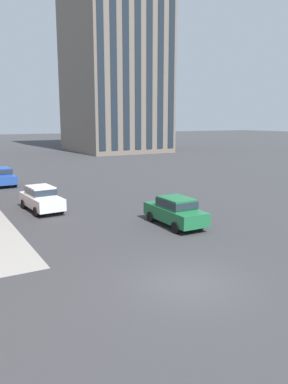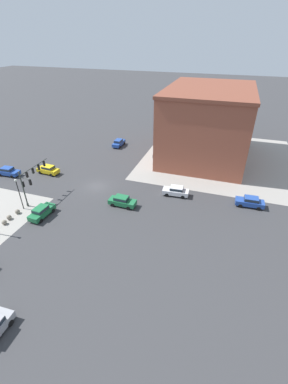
# 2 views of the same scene
# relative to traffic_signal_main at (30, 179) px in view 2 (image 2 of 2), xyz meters

# --- Properties ---
(ground_plane) EXTENTS (320.00, 320.00, 0.00)m
(ground_plane) POSITION_rel_traffic_signal_main_xyz_m (-7.47, 7.46, -4.17)
(ground_plane) COLOR #38383A
(sidewalk_far_corner) EXTENTS (32.00, 32.00, 0.02)m
(sidewalk_far_corner) POSITION_rel_traffic_signal_main_xyz_m (-27.47, 27.46, -4.17)
(sidewalk_far_corner) COLOR gray
(sidewalk_far_corner) RESTS_ON ground
(traffic_signal_main) EXTENTS (6.75, 2.09, 6.22)m
(traffic_signal_main) POSITION_rel_traffic_signal_main_xyz_m (0.00, 0.00, 0.00)
(traffic_signal_main) COLOR #383D38
(traffic_signal_main) RESTS_ON ground
(bollard_sphere_curb_a) EXTENTS (0.71, 0.71, 0.71)m
(bollard_sphere_curb_a) POSITION_rel_traffic_signal_main_xyz_m (3.88, -0.30, -3.81)
(bollard_sphere_curb_a) COLOR gray
(bollard_sphere_curb_a) RESTS_ON ground
(bollard_sphere_curb_b) EXTENTS (0.71, 0.71, 0.71)m
(bollard_sphere_curb_b) POSITION_rel_traffic_signal_main_xyz_m (5.47, -0.45, -3.81)
(bollard_sphere_curb_b) COLOR gray
(bollard_sphere_curb_b) RESTS_ON ground
(bollard_sphere_curb_c) EXTENTS (0.71, 0.71, 0.71)m
(bollard_sphere_curb_c) POSITION_rel_traffic_signal_main_xyz_m (6.67, -0.24, -3.81)
(bollard_sphere_curb_c) COLOR gray
(bollard_sphere_curb_c) RESTS_ON ground
(street_lamp_corner_near) EXTENTS (0.36, 0.36, 5.35)m
(street_lamp_corner_near) POSITION_rel_traffic_signal_main_xyz_m (2.53, -0.31, -0.81)
(street_lamp_corner_near) COLOR black
(street_lamp_corner_near) RESTS_ON ground
(car_main_northbound_near) EXTENTS (2.00, 4.46, 1.68)m
(car_main_northbound_near) POSITION_rel_traffic_signal_main_xyz_m (-9.49, 33.85, -3.25)
(car_main_northbound_near) COLOR #23479E
(car_main_northbound_near) RESTS_ON ground
(car_main_northbound_far) EXTENTS (2.10, 4.50, 1.68)m
(car_main_northbound_far) POSITION_rel_traffic_signal_main_xyz_m (-9.02, 21.84, -3.25)
(car_main_northbound_far) COLOR silver
(car_main_northbound_far) RESTS_ON ground
(car_main_southbound_far) EXTENTS (4.49, 2.08, 1.68)m
(car_main_southbound_far) POSITION_rel_traffic_signal_main_xyz_m (3.28, 3.82, -3.25)
(car_main_southbound_far) COLOR #1E6B3D
(car_main_southbound_far) RESTS_ON ground
(car_cross_eastbound) EXTENTS (2.04, 4.47, 1.68)m
(car_cross_eastbound) POSITION_rel_traffic_signal_main_xyz_m (-5.99, -10.84, -3.25)
(car_cross_eastbound) COLOR #23479E
(car_cross_eastbound) RESTS_ON ground
(car_cross_westbound) EXTENTS (4.42, 1.93, 1.68)m
(car_cross_westbound) POSITION_rel_traffic_signal_main_xyz_m (-27.04, 3.59, -3.25)
(car_cross_westbound) COLOR #23479E
(car_cross_westbound) RESTS_ON ground
(car_parked_curb) EXTENTS (1.95, 4.43, 1.68)m
(car_parked_curb) POSITION_rel_traffic_signal_main_xyz_m (-3.23, 14.29, -3.25)
(car_parked_curb) COLOR #1E6B3D
(car_parked_curb) RESTS_ON ground
(car_cross_far) EXTENTS (2.15, 4.52, 1.68)m
(car_cross_far) POSITION_rel_traffic_signal_main_xyz_m (-9.11, -3.89, -3.25)
(car_cross_far) COLOR gold
(car_cross_far) RESTS_ON ground
(storefront_block_near_corner) EXTENTS (24.13, 17.52, 14.60)m
(storefront_block_near_corner) POSITION_rel_traffic_signal_main_xyz_m (-28.30, 24.01, 3.14)
(storefront_block_near_corner) COLOR brown
(storefront_block_near_corner) RESTS_ON ground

